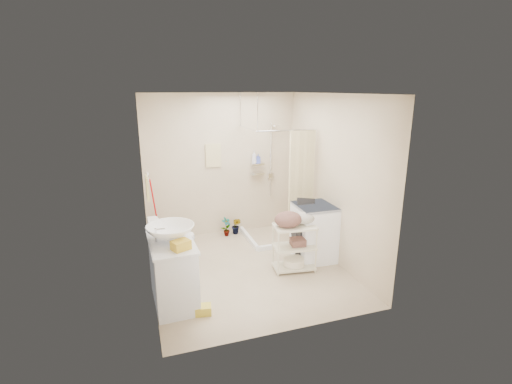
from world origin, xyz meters
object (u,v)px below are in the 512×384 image
vanity (173,272)px  washing_machine (315,232)px  laundry_rack (294,243)px  toilet (172,239)px

vanity → washing_machine: size_ratio=1.06×
washing_machine → laundry_rack: (-0.47, -0.26, -0.03)m
laundry_rack → washing_machine: bearing=36.4°
vanity → toilet: bearing=82.3°
vanity → washing_machine: (2.30, 0.59, 0.03)m
toilet → laundry_rack: (1.71, -0.91, 0.06)m
vanity → laundry_rack: 1.86m
toilet → washing_machine: (2.18, -0.64, 0.09)m
vanity → toilet: vanity is taller
toilet → laundry_rack: 1.93m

